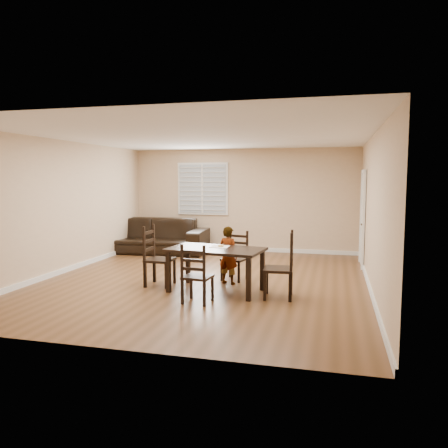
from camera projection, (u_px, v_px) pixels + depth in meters
The scene contains 11 objects.
ground at pixel (205, 280), 8.32m from camera, with size 7.00×7.00×0.00m, color brown.
room at pixel (209, 185), 8.29m from camera, with size 6.04×7.04×2.72m.
dining_table at pixel (216, 253), 7.43m from camera, with size 1.70×1.10×0.75m.
chair_near at pixel (237, 257), 8.38m from camera, with size 0.51×0.49×0.94m.
chair_far at pixel (195, 277), 6.68m from camera, with size 0.46×0.43×0.94m.
chair_left at pixel (153, 258), 7.89m from camera, with size 0.46×0.50×1.09m.
chair_right at pixel (287, 268), 7.01m from camera, with size 0.49×0.52×1.09m.
child at pixel (228, 255), 7.97m from camera, with size 0.39×0.25×1.07m, color gray.
napkin at pixel (220, 247), 7.58m from camera, with size 0.31×0.31×0.00m, color silver.
donut at pixel (221, 245), 7.57m from camera, with size 0.10×0.10×0.04m.
sofa at pixel (149, 235), 11.39m from camera, with size 3.03×1.19×0.89m, color black.
Camera 1 is at (2.37, -7.82, 1.93)m, focal length 35.00 mm.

